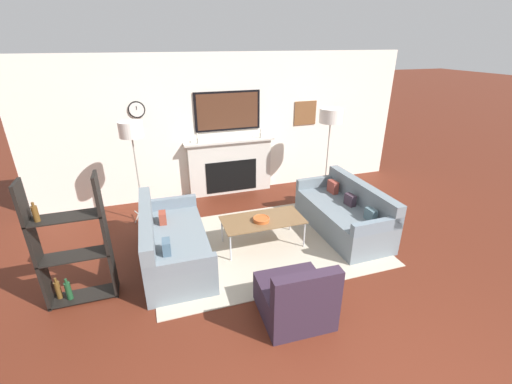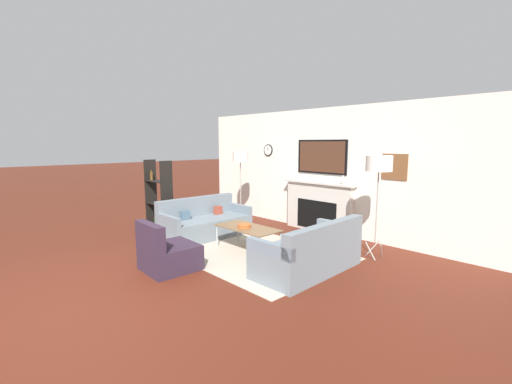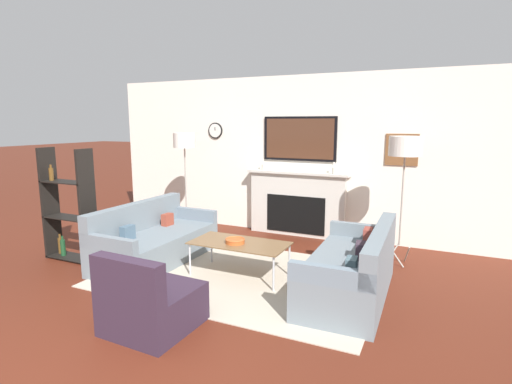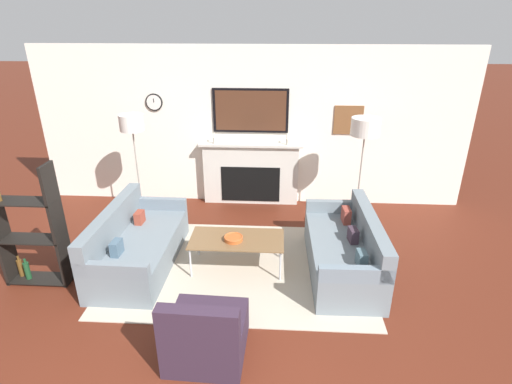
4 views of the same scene
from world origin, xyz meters
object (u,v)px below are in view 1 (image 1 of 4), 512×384
at_px(couch_right, 344,214).
at_px(floor_lamp_right, 331,117).
at_px(couch_left, 172,244).
at_px(coffee_table, 263,221).
at_px(floor_lamp_left, 131,131).
at_px(shelf_unit, 72,248).
at_px(armchair, 296,299).
at_px(decorative_bowl, 261,219).

bearing_deg(couch_right, floor_lamp_right, 74.35).
height_order(couch_left, floor_lamp_right, floor_lamp_right).
distance_m(coffee_table, floor_lamp_left, 2.47).
bearing_deg(shelf_unit, coffee_table, 10.09).
relative_size(floor_lamp_right, shelf_unit, 1.11).
relative_size(armchair, shelf_unit, 0.50).
xyz_separation_m(couch_right, shelf_unit, (-3.88, -0.44, 0.43)).
distance_m(decorative_bowl, shelf_unit, 2.48).
distance_m(couch_left, floor_lamp_right, 3.65).
bearing_deg(couch_right, shelf_unit, -173.50).
bearing_deg(couch_left, shelf_unit, -158.52).
distance_m(decorative_bowl, floor_lamp_left, 2.44).
distance_m(armchair, shelf_unit, 2.61).
distance_m(decorative_bowl, floor_lamp_right, 2.54).
xyz_separation_m(decorative_bowl, floor_lamp_right, (1.82, 1.37, 1.12)).
distance_m(couch_right, coffee_table, 1.42).
xyz_separation_m(armchair, shelf_unit, (-2.33, 1.10, 0.47)).
distance_m(couch_left, shelf_unit, 1.28).
height_order(couch_left, couch_right, couch_left).
bearing_deg(shelf_unit, armchair, -25.25).
bearing_deg(armchair, couch_right, 44.69).
distance_m(armchair, floor_lamp_right, 3.70).
height_order(decorative_bowl, floor_lamp_left, floor_lamp_left).
bearing_deg(floor_lamp_left, coffee_table, -37.69).
bearing_deg(armchair, floor_lamp_right, 56.04).
bearing_deg(shelf_unit, floor_lamp_left, 66.72).
distance_m(couch_left, coffee_table, 1.36).
relative_size(armchair, floor_lamp_right, 0.45).
relative_size(couch_right, shelf_unit, 1.15).
bearing_deg(coffee_table, floor_lamp_right, 36.64).
bearing_deg(armchair, couch_left, 128.09).
bearing_deg(floor_lamp_left, shelf_unit, -113.28).
height_order(couch_right, floor_lamp_left, floor_lamp_left).
xyz_separation_m(couch_right, armchair, (-1.56, -1.54, -0.04)).
bearing_deg(decorative_bowl, couch_left, 178.07).
relative_size(coffee_table, decorative_bowl, 4.94).
xyz_separation_m(floor_lamp_left, floor_lamp_right, (3.49, 0.00, -0.00)).
relative_size(coffee_table, floor_lamp_right, 0.70).
distance_m(couch_left, decorative_bowl, 1.33).
bearing_deg(decorative_bowl, shelf_unit, -170.74).
height_order(floor_lamp_left, shelf_unit, floor_lamp_left).
distance_m(couch_left, armchair, 1.95).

